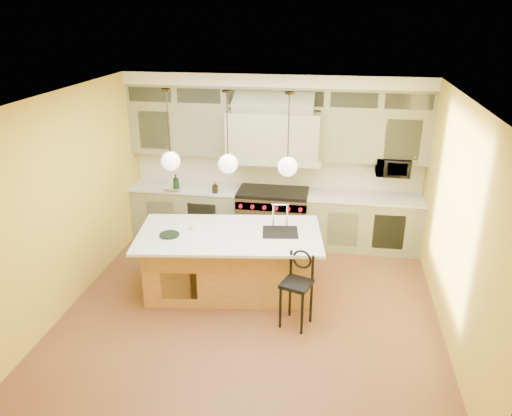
% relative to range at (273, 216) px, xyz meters
% --- Properties ---
extents(floor, '(5.00, 5.00, 0.00)m').
position_rel_range_xyz_m(floor, '(0.00, -2.14, -0.49)').
color(floor, brown).
rests_on(floor, ground).
extents(ceiling, '(5.00, 5.00, 0.00)m').
position_rel_range_xyz_m(ceiling, '(0.00, -2.14, 2.41)').
color(ceiling, white).
rests_on(ceiling, wall_back).
extents(wall_back, '(5.00, 0.00, 5.00)m').
position_rel_range_xyz_m(wall_back, '(0.00, 0.36, 0.96)').
color(wall_back, gold).
rests_on(wall_back, ground).
extents(wall_front, '(5.00, 0.00, 5.00)m').
position_rel_range_xyz_m(wall_front, '(0.00, -4.64, 0.96)').
color(wall_front, gold).
rests_on(wall_front, ground).
extents(wall_left, '(0.00, 5.00, 5.00)m').
position_rel_range_xyz_m(wall_left, '(-2.50, -2.14, 0.96)').
color(wall_left, gold).
rests_on(wall_left, ground).
extents(wall_right, '(0.00, 5.00, 5.00)m').
position_rel_range_xyz_m(wall_right, '(2.50, -2.14, 0.96)').
color(wall_right, gold).
rests_on(wall_right, ground).
extents(back_cabinetry, '(5.00, 0.77, 2.90)m').
position_rel_range_xyz_m(back_cabinetry, '(0.00, 0.09, 0.94)').
color(back_cabinetry, gray).
rests_on(back_cabinetry, floor).
extents(range, '(1.20, 0.74, 0.96)m').
position_rel_range_xyz_m(range, '(0.00, 0.00, 0.00)').
color(range, silver).
rests_on(range, floor).
extents(kitchen_island, '(2.73, 1.69, 1.35)m').
position_rel_range_xyz_m(kitchen_island, '(-0.39, -1.70, -0.01)').
color(kitchen_island, olive).
rests_on(kitchen_island, floor).
extents(counter_stool, '(0.45, 0.45, 1.02)m').
position_rel_range_xyz_m(counter_stool, '(0.63, -2.42, 0.09)').
color(counter_stool, black).
rests_on(counter_stool, floor).
extents(microwave, '(0.54, 0.37, 0.30)m').
position_rel_range_xyz_m(microwave, '(1.95, 0.11, 0.96)').
color(microwave, black).
rests_on(microwave, back_cabinetry).
extents(oil_bottle_a, '(0.12, 0.12, 0.30)m').
position_rel_range_xyz_m(oil_bottle_a, '(-1.65, -0.22, 0.60)').
color(oil_bottle_a, black).
rests_on(oil_bottle_a, back_cabinetry).
extents(oil_bottle_b, '(0.09, 0.09, 0.20)m').
position_rel_range_xyz_m(oil_bottle_b, '(-0.96, -0.22, 0.55)').
color(oil_bottle_b, black).
rests_on(oil_bottle_b, back_cabinetry).
extents(fruit_bowl, '(0.32, 0.32, 0.08)m').
position_rel_range_xyz_m(fruit_bowl, '(-1.70, -0.22, 0.49)').
color(fruit_bowl, silver).
rests_on(fruit_bowl, back_cabinetry).
extents(cup, '(0.11, 0.11, 0.09)m').
position_rel_range_xyz_m(cup, '(-0.94, -1.69, 0.48)').
color(cup, white).
rests_on(cup, kitchen_island).
extents(pendant_left, '(0.26, 0.26, 1.11)m').
position_rel_range_xyz_m(pendant_left, '(-1.20, -1.69, 1.46)').
color(pendant_left, '#2D2319').
rests_on(pendant_left, ceiling).
extents(pendant_center, '(0.26, 0.26, 1.11)m').
position_rel_range_xyz_m(pendant_center, '(-0.40, -1.69, 1.46)').
color(pendant_center, '#2D2319').
rests_on(pendant_center, ceiling).
extents(pendant_right, '(0.26, 0.26, 1.11)m').
position_rel_range_xyz_m(pendant_right, '(0.40, -1.69, 1.46)').
color(pendant_right, '#2D2319').
rests_on(pendant_right, ceiling).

